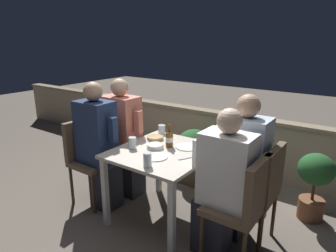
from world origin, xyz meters
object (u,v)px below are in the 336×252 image
Objects in this scene: chair_right_far at (261,185)px; person_white_polo at (222,185)px; chair_left_far at (112,144)px; person_blue_shirt at (240,168)px; potted_plant at (315,180)px; person_navy_jumper at (99,146)px; chair_right_near at (245,201)px; beer_bottle at (169,138)px; chair_left_near at (87,152)px; person_coral_top at (124,137)px.

person_white_polo is at bearing -123.54° from chair_right_far.
person_blue_shirt is at bearing -0.10° from chair_left_far.
chair_left_far is at bearing 179.90° from person_blue_shirt.
chair_right_far is 0.74m from potted_plant.
chair_right_far is at bearing 12.40° from person_navy_jumper.
chair_right_near is at bearing -60.93° from person_blue_shirt.
chair_right_near is 3.95× the size of beer_bottle.
chair_right_far is (0.02, 0.32, 0.00)m from chair_right_near.
chair_left_near is 0.35m from chair_left_far.
chair_left_far is 1.74m from chair_right_far.
person_coral_top is 1.37m from person_white_polo.
chair_right_far is at bearing 4.48° from beer_bottle.
chair_right_far is (1.56, 0.34, -0.12)m from person_navy_jumper.
chair_right_near is 0.93m from beer_bottle.
beer_bottle is 0.33× the size of potted_plant.
chair_left_near is 0.69× the size of person_blue_shirt.
chair_left_near is at bearing -179.01° from person_white_polo.
chair_right_far is at bearing -0.00° from person_blue_shirt.
potted_plant is at bearing 65.10° from chair_right_far.
chair_right_near is 0.72× the size of person_white_polo.
person_white_polo is 0.96× the size of person_blue_shirt.
potted_plant is (0.32, 0.98, -0.13)m from chair_right_near.
person_coral_top is at bearing 179.90° from chair_right_far.
chair_left_far is at bearing 175.23° from beer_bottle.
chair_right_near is 1.32× the size of potted_plant.
person_coral_top is at bearing 173.86° from beer_bottle.
chair_right_far is (0.21, 0.32, -0.08)m from person_white_polo.
person_white_polo is (-0.19, -0.00, 0.08)m from chair_right_near.
chair_left_near is 1.74m from chair_right_near.
chair_left_far is 3.95× the size of beer_bottle.
chair_left_near is at bearing -168.92° from chair_right_far.
person_white_polo is 1.83× the size of potted_plant.
chair_left_near and chair_left_far have the same top height.
person_coral_top is 1.46× the size of chair_right_far.
chair_right_near is at bearing 0.88° from chair_left_near.
chair_left_far and chair_right_far have the same top height.
person_navy_jumper is 1.36m from person_white_polo.
chair_left_far is at bearing 116.58° from person_navy_jumper.
potted_plant is (2.06, 1.01, -0.13)m from chair_left_near.
chair_left_near is at bearing -121.24° from person_coral_top.
person_coral_top is at bearing 168.20° from chair_right_near.
person_navy_jumper reaches higher than person_blue_shirt.
chair_right_near is (1.53, -0.32, -0.11)m from person_coral_top.
person_blue_shirt is 5.73× the size of beer_bottle.
potted_plant is (0.50, 0.66, -0.24)m from person_blue_shirt.
person_navy_jumper is at bearing -179.01° from chair_right_near.
chair_left_far is 1.00× the size of chair_right_far.
chair_left_near is 0.72× the size of person_white_polo.
chair_right_near is at bearing 0.99° from person_navy_jumper.
person_blue_shirt is at bearing 5.72° from beer_bottle.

